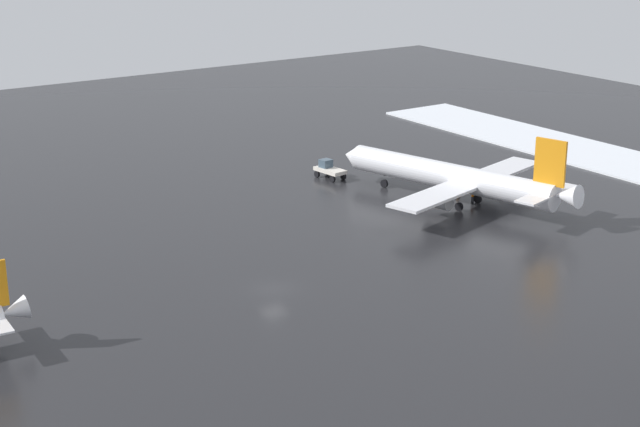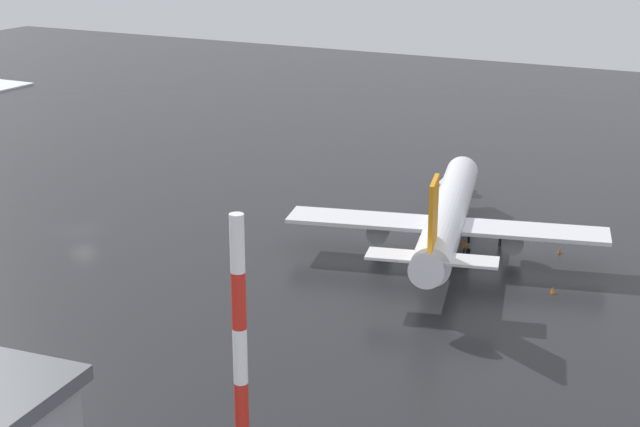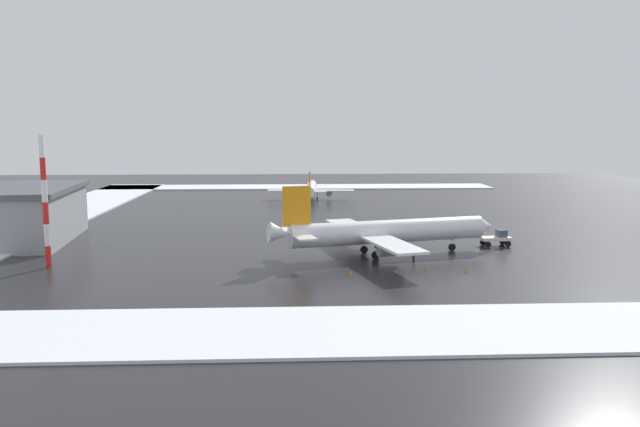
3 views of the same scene
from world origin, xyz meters
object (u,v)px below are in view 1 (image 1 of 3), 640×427
traffic_cone_mid_line (487,182)px  traffic_cone_wingtip_side (552,197)px  traffic_cone_near_nose (469,173)px  ground_crew_mid_apron (459,184)px  airplane_far_rear (455,177)px  pushback_tug (329,169)px  ground_crew_near_tug (473,196)px

traffic_cone_mid_line → traffic_cone_wingtip_side: (1.91, -9.89, 0.00)m
traffic_cone_near_nose → ground_crew_mid_apron: bearing=-141.8°
ground_crew_mid_apron → airplane_far_rear: bearing=81.1°
pushback_tug → traffic_cone_wingtip_side: size_ratio=8.74×
airplane_far_rear → ground_crew_near_tug: bearing=-132.2°
ground_crew_near_tug → traffic_cone_wingtip_side: size_ratio=3.11×
airplane_far_rear → ground_crew_mid_apron: 5.93m
airplane_far_rear → traffic_cone_near_nose: 14.42m
pushback_tug → ground_crew_near_tug: 21.39m
pushback_tug → traffic_cone_wingtip_side: bearing=-150.2°
traffic_cone_mid_line → traffic_cone_wingtip_side: size_ratio=1.00×
ground_crew_mid_apron → traffic_cone_mid_line: size_ratio=3.11×
traffic_cone_wingtip_side → pushback_tug: bearing=125.8°
pushback_tug → traffic_cone_near_nose: 19.60m
airplane_far_rear → ground_crew_near_tug: 3.39m
ground_crew_mid_apron → traffic_cone_wingtip_side: bearing=167.2°
traffic_cone_wingtip_side → traffic_cone_mid_line: bearing=100.9°
ground_crew_near_tug → traffic_cone_wingtip_side: (9.34, -4.69, -0.70)m
airplane_far_rear → traffic_cone_wingtip_side: size_ratio=62.35×
ground_crew_mid_apron → traffic_cone_near_nose: ground_crew_mid_apron is taller
traffic_cone_near_nose → traffic_cone_mid_line: 5.05m
airplane_far_rear → traffic_cone_mid_line: bearing=-81.2°
airplane_far_rear → traffic_cone_mid_line: 10.83m
airplane_far_rear → pushback_tug: 19.75m
traffic_cone_near_nose → traffic_cone_mid_line: size_ratio=1.00×
traffic_cone_near_nose → traffic_cone_wingtip_side: (0.59, -14.77, 0.00)m
airplane_far_rear → ground_crew_near_tug: size_ratio=20.05×
airplane_far_rear → traffic_cone_near_nose: bearing=-64.8°
ground_crew_near_tug → traffic_cone_near_nose: 13.37m
pushback_tug → ground_crew_mid_apron: 18.15m
traffic_cone_near_nose → ground_crew_near_tug: bearing=-131.0°
pushback_tug → traffic_cone_near_nose: size_ratio=8.74×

